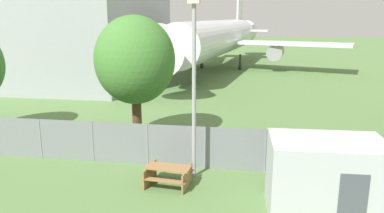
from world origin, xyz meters
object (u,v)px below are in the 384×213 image
portable_cabin (325,178)px  picnic_bench_near_cabin (168,174)px  airplane (219,38)px  tree_behind_benches (135,60)px

portable_cabin → picnic_bench_near_cabin: 5.77m
portable_cabin → airplane: bearing=98.7°
airplane → portable_cabin: size_ratio=10.30×
tree_behind_benches → airplane: bearing=86.3°
picnic_bench_near_cabin → portable_cabin: bearing=-13.0°
airplane → picnic_bench_near_cabin: airplane is taller
airplane → tree_behind_benches: bearing=4.6°
portable_cabin → picnic_bench_near_cabin: (-5.57, 1.28, -0.81)m
portable_cabin → tree_behind_benches: size_ratio=0.57×
picnic_bench_near_cabin → tree_behind_benches: (-2.76, 4.92, 3.79)m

